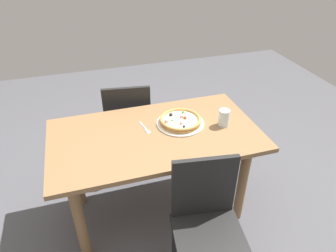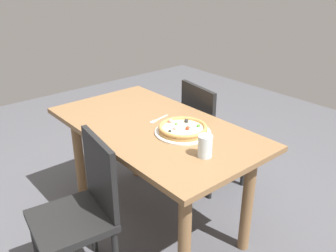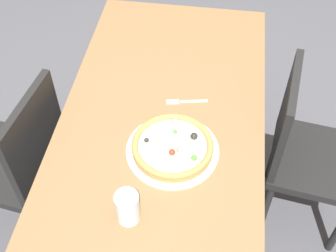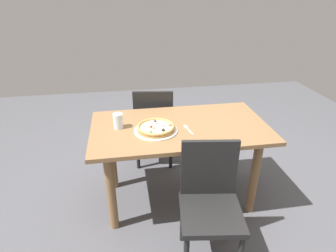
# 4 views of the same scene
# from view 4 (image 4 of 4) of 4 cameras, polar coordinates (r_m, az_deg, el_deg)

# --- Properties ---
(ground_plane) EXTENTS (6.00, 6.00, 0.00)m
(ground_plane) POSITION_cam_4_polar(r_m,az_deg,el_deg) (2.72, 2.05, -13.94)
(ground_plane) COLOR #4C4C51
(dining_table) EXTENTS (1.42, 0.79, 0.74)m
(dining_table) POSITION_cam_4_polar(r_m,az_deg,el_deg) (2.36, 2.29, -2.48)
(dining_table) COLOR olive
(dining_table) RESTS_ON ground
(chair_near) EXTENTS (0.45, 0.45, 0.86)m
(chair_near) POSITION_cam_4_polar(r_m,az_deg,el_deg) (1.99, 8.34, -14.49)
(chair_near) COLOR black
(chair_near) RESTS_ON ground
(chair_far) EXTENTS (0.45, 0.45, 0.86)m
(chair_far) POSITION_cam_4_polar(r_m,az_deg,el_deg) (2.94, -2.81, 0.46)
(chair_far) COLOR black
(chair_far) RESTS_ON ground
(plate) EXTENTS (0.34, 0.34, 0.01)m
(plate) POSITION_cam_4_polar(r_m,az_deg,el_deg) (2.22, -2.43, -0.89)
(plate) COLOR silver
(plate) RESTS_ON dining_table
(pizza) EXTENTS (0.29, 0.29, 0.05)m
(pizza) POSITION_cam_4_polar(r_m,az_deg,el_deg) (2.21, -2.43, -0.31)
(pizza) COLOR #B78447
(pizza) RESTS_ON plate
(fork) EXTENTS (0.05, 0.17, 0.00)m
(fork) POSITION_cam_4_polar(r_m,az_deg,el_deg) (2.26, 3.97, -0.58)
(fork) COLOR silver
(fork) RESTS_ON dining_table
(drinking_glass) EXTENTS (0.08, 0.08, 0.12)m
(drinking_glass) POSITION_cam_4_polar(r_m,az_deg,el_deg) (2.28, -9.90, 1.00)
(drinking_glass) COLOR silver
(drinking_glass) RESTS_ON dining_table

